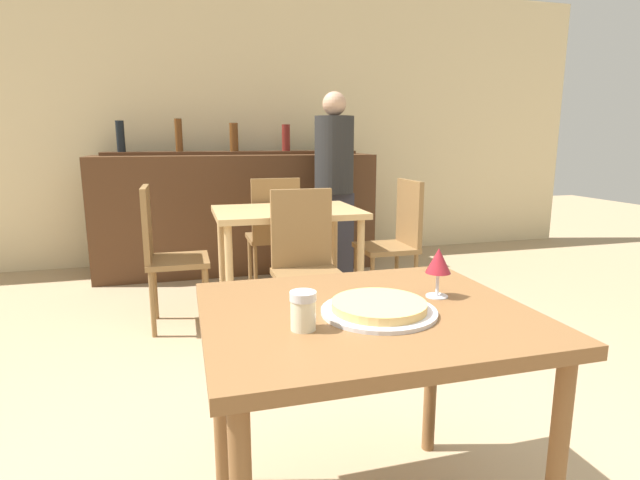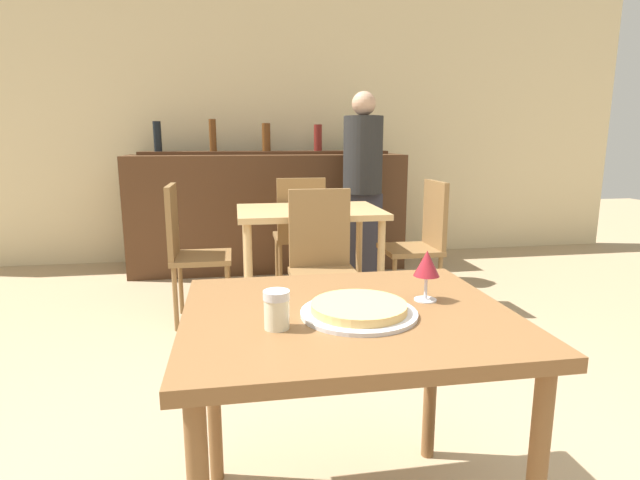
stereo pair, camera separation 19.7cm
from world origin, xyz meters
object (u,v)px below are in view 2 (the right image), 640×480
at_px(person_standing, 363,181).
at_px(wine_glass, 427,265).
at_px(chair_far_side_left, 188,245).
at_px(chair_far_side_front, 322,258).
at_px(pizza_tray, 359,310).
at_px(cheese_shaker, 277,309).
at_px(chair_far_side_back, 300,228).
at_px(chair_far_side_right, 421,237).

relative_size(person_standing, wine_glass, 10.37).
distance_m(chair_far_side_left, wine_glass, 2.23).
bearing_deg(chair_far_side_front, pizza_tray, -96.15).
bearing_deg(chair_far_side_left, cheese_shaker, -168.91).
relative_size(chair_far_side_back, person_standing, 0.58).
height_order(chair_far_side_front, chair_far_side_left, same).
distance_m(chair_far_side_front, person_standing, 1.51).
height_order(chair_far_side_back, wine_glass, chair_far_side_back).
bearing_deg(chair_far_side_right, chair_far_side_back, -122.23).
distance_m(chair_far_side_back, person_standing, 0.74).
relative_size(chair_far_side_front, cheese_shaker, 9.22).
distance_m(cheese_shaker, wine_glass, 0.50).
bearing_deg(person_standing, chair_far_side_back, -153.92).
bearing_deg(wine_glass, pizza_tray, -158.19).
bearing_deg(chair_far_side_back, chair_far_side_front, 90.00).
bearing_deg(chair_far_side_back, pizza_tray, 86.30).
distance_m(chair_far_side_front, chair_far_side_back, 1.05).
height_order(chair_far_side_back, cheese_shaker, chair_far_side_back).
xyz_separation_m(chair_far_side_front, chair_far_side_left, (-0.83, 0.53, 0.00)).
distance_m(chair_far_side_right, pizza_tray, 2.34).
distance_m(chair_far_side_left, person_standing, 1.68).
distance_m(cheese_shaker, person_standing, 3.15).
height_order(cheese_shaker, person_standing, person_standing).
bearing_deg(pizza_tray, chair_far_side_left, 107.48).
bearing_deg(cheese_shaker, wine_glass, 18.16).
height_order(chair_far_side_left, wine_glass, chair_far_side_left).
relative_size(pizza_tray, cheese_shaker, 3.23).
xyz_separation_m(pizza_tray, wine_glass, (0.24, 0.09, 0.10)).
distance_m(chair_far_side_right, wine_glass, 2.18).
xyz_separation_m(chair_far_side_back, chair_far_side_right, (0.83, -0.53, 0.00)).
bearing_deg(chair_far_side_back, chair_far_side_left, 32.23).
relative_size(chair_far_side_front, wine_glass, 6.01).
bearing_deg(chair_far_side_left, person_standing, -60.23).
relative_size(chair_far_side_right, wine_glass, 6.01).
height_order(chair_far_side_front, pizza_tray, chair_far_side_front).
xyz_separation_m(chair_far_side_right, person_standing, (-0.24, 0.82, 0.35)).
relative_size(cheese_shaker, wine_glass, 0.65).
height_order(chair_far_side_back, pizza_tray, chair_far_side_back).
relative_size(chair_far_side_back, chair_far_side_left, 1.00).
bearing_deg(person_standing, cheese_shaker, -108.54).
height_order(chair_far_side_front, chair_far_side_right, same).
xyz_separation_m(person_standing, wine_glass, (-0.52, -2.83, -0.02)).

